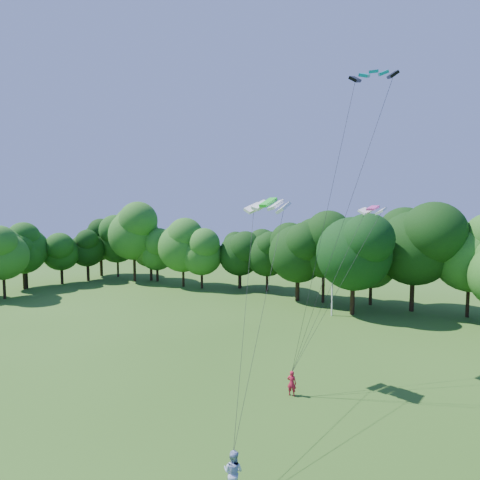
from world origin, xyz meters
The scene contains 10 objects.
ground centered at (0.00, 0.00, 0.00)m, with size 160.00×160.00×0.00m, color #2D5517.
utility_pole centered at (-0.28, 30.80, 3.69)m, with size 1.42×0.18×7.11m.
kite_flyer_left centered at (3.62, 11.22, 0.83)m, with size 0.61×0.40×1.66m, color #B41731.
kite_flyer_right centered at (5.04, 2.12, 0.94)m, with size 0.91×0.71×1.88m, color #9DAEDA.
kite_teal centered at (7.69, 13.76, 20.52)m, with size 2.91×1.72×0.56m.
kite_green centered at (1.42, 11.94, 12.60)m, with size 3.24×1.76×0.70m.
kite_pink centered at (7.00, 17.49, 12.24)m, with size 2.02×1.31×0.38m.
tree_back_west centered at (-33.86, 35.38, 6.40)m, with size 7.05×7.05×10.26m.
tree_back_center centered at (1.56, 32.60, 8.49)m, with size 9.35×9.35×13.59m.
tree_flank_west centered at (-45.10, 19.81, 6.38)m, with size 7.03×7.03×10.22m.
Camera 1 is at (13.36, -10.49, 12.03)m, focal length 28.00 mm.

